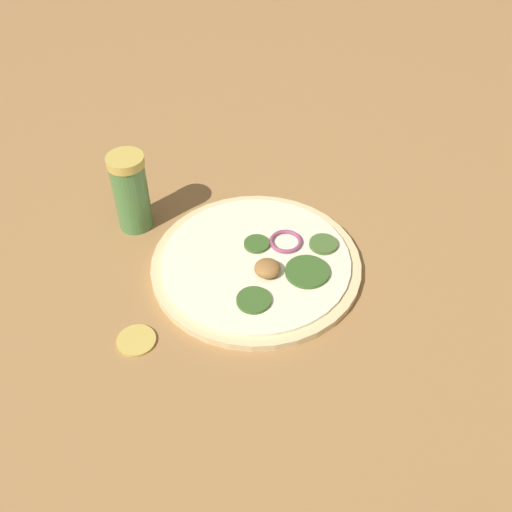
# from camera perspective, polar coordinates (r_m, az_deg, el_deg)

# --- Properties ---
(ground_plane) EXTENTS (3.00, 3.00, 0.00)m
(ground_plane) POSITION_cam_1_polar(r_m,az_deg,el_deg) (0.75, -0.00, -1.09)
(ground_plane) COLOR #9E703F
(pizza) EXTENTS (0.26, 0.26, 0.03)m
(pizza) POSITION_cam_1_polar(r_m,az_deg,el_deg) (0.74, 0.15, -0.73)
(pizza) COLOR beige
(pizza) RESTS_ON ground_plane
(spice_jar) EXTENTS (0.05, 0.05, 0.11)m
(spice_jar) POSITION_cam_1_polar(r_m,az_deg,el_deg) (0.79, -11.83, 6.00)
(spice_jar) COLOR #4C7F42
(spice_jar) RESTS_ON ground_plane
(loose_cap) EXTENTS (0.04, 0.04, 0.01)m
(loose_cap) POSITION_cam_1_polar(r_m,az_deg,el_deg) (0.68, -11.34, -7.80)
(loose_cap) COLOR gold
(loose_cap) RESTS_ON ground_plane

